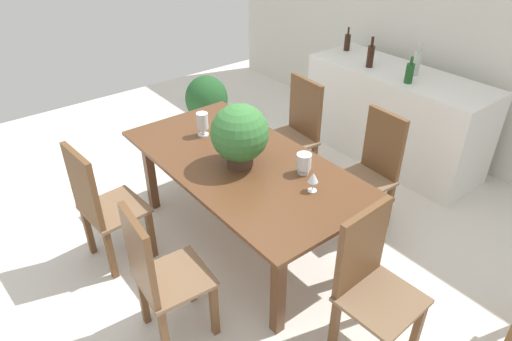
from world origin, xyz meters
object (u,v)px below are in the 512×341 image
dining_table (243,171)px  chair_far_left (297,127)px  crystal_vase_center_near (304,162)px  chair_far_right (371,168)px  wine_glass (313,178)px  wine_bottle_amber (347,42)px  wine_bottle_green (371,56)px  wine_bottle_clear (416,63)px  chair_near_left (100,203)px  chair_foot_end (370,278)px  chair_near_right (158,273)px  crystal_vase_left (202,122)px  kitchen_counter (393,116)px  potted_plant_floor (207,101)px  wine_bottle_tall (409,73)px  flower_centerpiece (239,134)px

dining_table → chair_far_left: bearing=114.6°
dining_table → crystal_vase_center_near: 0.50m
chair_far_right → wine_glass: bearing=-77.2°
wine_bottle_amber → wine_bottle_green: 0.54m
crystal_vase_center_near → wine_bottle_clear: bearing=102.2°
chair_near_left → crystal_vase_center_near: chair_near_left is taller
chair_foot_end → chair_near_right: 1.24m
chair_far_left → wine_glass: chair_far_left is taller
chair_near_left → wine_bottle_green: 2.87m
chair_foot_end → chair_near_right: chair_foot_end is taller
crystal_vase_left → kitchen_counter: 2.09m
kitchen_counter → wine_bottle_clear: (0.13, 0.02, 0.59)m
dining_table → kitchen_counter: bearing=93.5°
chair_far_left → potted_plant_floor: (-1.43, -0.08, -0.21)m
chair_near_right → wine_bottle_green: 2.99m
wine_bottle_tall → wine_bottle_clear: bearing=110.9°
crystal_vase_center_near → chair_near_left: bearing=-125.0°
chair_far_right → wine_bottle_clear: size_ratio=3.22×
kitchen_counter → dining_table: bearing=-86.5°
chair_near_left → flower_centerpiece: flower_centerpiece is taller
dining_table → wine_bottle_amber: size_ratio=7.98×
crystal_vase_center_near → crystal_vase_left: bearing=-165.0°
chair_far_right → chair_near_left: chair_near_left is taller
dining_table → wine_glass: size_ratio=13.83×
dining_table → flower_centerpiece: bearing=-55.8°
chair_near_right → wine_bottle_tall: (-0.35, 2.77, 0.50)m
chair_far_right → flower_centerpiece: (-0.42, -1.00, 0.46)m
chair_far_left → chair_near_right: bearing=-60.8°
kitchen_counter → wine_bottle_amber: (-0.78, 0.08, 0.56)m
chair_near_right → crystal_vase_left: (-0.96, 0.94, 0.33)m
dining_table → wine_bottle_clear: (0.01, 2.03, 0.40)m
wine_glass → potted_plant_floor: size_ratio=0.22×
flower_centerpiece → wine_bottle_clear: bearing=90.6°
chair_near_right → wine_bottle_tall: size_ratio=4.08×
chair_far_right → crystal_vase_left: (-0.97, -0.97, 0.33)m
chair_far_right → wine_bottle_green: wine_bottle_green is taller
chair_near_left → chair_near_right: size_ratio=1.01×
dining_table → chair_far_right: (0.45, 0.96, -0.12)m
flower_centerpiece → potted_plant_floor: 2.21m
potted_plant_floor → crystal_vase_center_near: bearing=-15.6°
crystal_vase_center_near → potted_plant_floor: (-2.27, 0.63, -0.50)m
chair_far_left → flower_centerpiece: bearing=-60.5°
crystal_vase_center_near → kitchen_counter: 1.88m
chair_far_left → chair_foot_end: size_ratio=1.01×
dining_table → chair_far_right: bearing=64.9°
dining_table → wine_glass: wine_glass is taller
wine_bottle_clear → wine_bottle_amber: 0.91m
flower_centerpiece → wine_glass: (0.56, 0.18, -0.15)m
potted_plant_floor → wine_bottle_clear: bearing=31.5°
chair_near_left → crystal_vase_left: 1.00m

